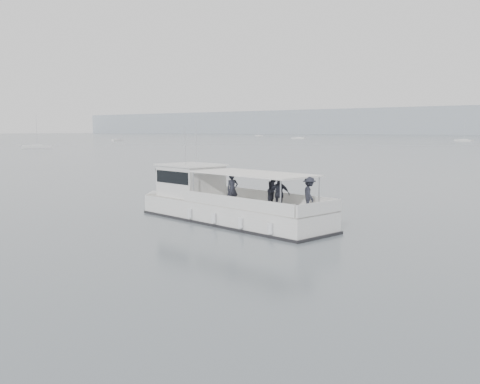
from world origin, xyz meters
The scene contains 3 objects.
ground centered at (0.00, 0.00, 0.00)m, with size 1400.00×1400.00×0.00m, color slate.
tour_boat centered at (-3.33, 2.10, 0.89)m, with size 13.05×4.88×5.43m.
moored_fleet centered at (-37.52, 187.91, 0.36)m, with size 415.78×297.77×9.21m.
Camera 1 is at (14.67, -19.14, 4.70)m, focal length 40.00 mm.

